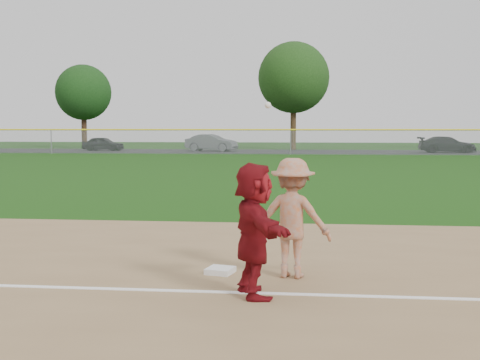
# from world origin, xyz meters

# --- Properties ---
(ground) EXTENTS (160.00, 160.00, 0.00)m
(ground) POSITION_xyz_m (0.00, 0.00, 0.00)
(ground) COLOR #16400C
(ground) RESTS_ON ground
(foul_line) EXTENTS (60.00, 0.10, 0.01)m
(foul_line) POSITION_xyz_m (0.00, -0.80, 0.03)
(foul_line) COLOR white
(foul_line) RESTS_ON infield_dirt
(parking_asphalt) EXTENTS (120.00, 10.00, 0.01)m
(parking_asphalt) POSITION_xyz_m (0.00, 46.00, 0.01)
(parking_asphalt) COLOR black
(parking_asphalt) RESTS_ON ground
(first_base) EXTENTS (0.45, 0.45, 0.08)m
(first_base) POSITION_xyz_m (-0.16, 0.23, 0.06)
(first_base) COLOR white
(first_base) RESTS_ON infield_dirt
(base_runner) EXTENTS (1.01, 1.67, 1.72)m
(base_runner) POSITION_xyz_m (0.44, -0.91, 0.88)
(base_runner) COLOR maroon
(base_runner) RESTS_ON infield_dirt
(car_left) EXTENTS (3.98, 1.91, 1.31)m
(car_left) POSITION_xyz_m (-17.61, 46.10, 0.67)
(car_left) COLOR black
(car_left) RESTS_ON parking_asphalt
(car_mid) EXTENTS (4.95, 2.61, 1.55)m
(car_mid) POSITION_xyz_m (-7.38, 46.21, 0.79)
(car_mid) COLOR #575A5F
(car_mid) RESTS_ON parking_asphalt
(car_right) EXTENTS (4.88, 2.09, 1.40)m
(car_right) POSITION_xyz_m (13.35, 44.97, 0.71)
(car_right) COLOR black
(car_right) RESTS_ON parking_asphalt
(first_base_play) EXTENTS (1.22, 0.86, 2.52)m
(first_base_play) POSITION_xyz_m (0.90, 0.14, 0.88)
(first_base_play) COLOR #949497
(first_base_play) RESTS_ON infield_dirt
(outfield_fence) EXTENTS (110.00, 0.12, 110.00)m
(outfield_fence) POSITION_xyz_m (0.00, 40.00, 1.96)
(outfield_fence) COLOR #999EA0
(outfield_fence) RESTS_ON ground
(tree_1) EXTENTS (5.80, 5.80, 8.75)m
(tree_1) POSITION_xyz_m (-22.00, 53.00, 5.83)
(tree_1) COLOR #321D12
(tree_1) RESTS_ON ground
(tree_2) EXTENTS (7.00, 7.00, 10.58)m
(tree_2) POSITION_xyz_m (0.00, 51.50, 7.06)
(tree_2) COLOR #382614
(tree_2) RESTS_ON ground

